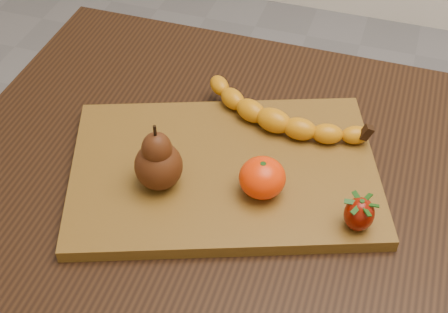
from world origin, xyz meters
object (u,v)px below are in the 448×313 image
(pear, at_px, (158,156))
(cutting_board, at_px, (224,171))
(table, at_px, (271,221))
(mandarin, at_px, (262,178))

(pear, bearing_deg, cutting_board, 37.66)
(cutting_board, bearing_deg, pear, -162.57)
(table, relative_size, cutting_board, 2.22)
(table, bearing_deg, mandarin, -99.17)
(cutting_board, xyz_separation_m, pear, (-0.08, -0.06, 0.06))
(table, xyz_separation_m, mandarin, (-0.01, -0.05, 0.15))
(pear, xyz_separation_m, mandarin, (0.14, 0.03, -0.03))
(table, distance_m, mandarin, 0.15)
(cutting_board, relative_size, mandarin, 6.83)
(table, height_order, pear, pear)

